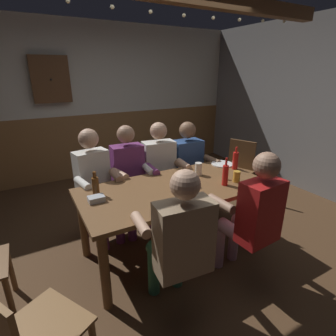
% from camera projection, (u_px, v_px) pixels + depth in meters
% --- Properties ---
extents(ground_plane, '(6.32, 6.32, 0.00)m').
position_uv_depth(ground_plane, '(166.00, 240.00, 3.04)').
color(ground_plane, '#4C331E').
extents(back_wall_upper, '(5.27, 0.12, 1.49)m').
position_uv_depth(back_wall_upper, '(94.00, 69.00, 4.45)').
color(back_wall_upper, beige).
extents(back_wall_wainscot, '(5.27, 0.12, 1.12)m').
position_uv_depth(back_wall_wainscot, '(101.00, 144.00, 4.90)').
color(back_wall_wainscot, brown).
rests_on(back_wall_wainscot, ground_plane).
extents(side_wall_concrete, '(0.12, 4.91, 2.61)m').
position_uv_depth(side_wall_concrete, '(328.00, 109.00, 3.82)').
color(side_wall_concrete, gray).
rests_on(side_wall_concrete, ground_plane).
extents(dining_table, '(1.87, 0.91, 0.75)m').
position_uv_depth(dining_table, '(175.00, 196.00, 2.65)').
color(dining_table, brown).
rests_on(dining_table, ground_plane).
extents(person_0, '(0.54, 0.56, 1.26)m').
position_uv_depth(person_0, '(96.00, 181.00, 2.91)').
color(person_0, silver).
rests_on(person_0, ground_plane).
extents(person_1, '(0.52, 0.53, 1.25)m').
position_uv_depth(person_1, '(130.00, 175.00, 3.09)').
color(person_1, '#6B2D66').
rests_on(person_1, ground_plane).
extents(person_2, '(0.56, 0.55, 1.25)m').
position_uv_depth(person_2, '(161.00, 168.00, 3.29)').
color(person_2, silver).
rests_on(person_2, ground_plane).
extents(person_3, '(0.54, 0.55, 1.22)m').
position_uv_depth(person_3, '(190.00, 164.00, 3.49)').
color(person_3, '#2D4C84').
rests_on(person_3, ground_plane).
extents(person_4, '(0.57, 0.53, 1.24)m').
position_uv_depth(person_4, '(179.00, 239.00, 1.91)').
color(person_4, '#997F60').
rests_on(person_4, ground_plane).
extents(person_5, '(0.52, 0.52, 1.25)m').
position_uv_depth(person_5, '(253.00, 213.00, 2.25)').
color(person_5, '#AD1919').
rests_on(person_5, ground_plane).
extents(chair_empty_near_left, '(0.58, 0.58, 0.88)m').
position_uv_depth(chair_empty_near_left, '(237.00, 169.00, 3.87)').
color(chair_empty_near_left, brown).
rests_on(chair_empty_near_left, ground_plane).
extents(table_candle, '(0.04, 0.04, 0.08)m').
position_uv_depth(table_candle, '(224.00, 176.00, 2.79)').
color(table_candle, '#F9E08C').
rests_on(table_candle, dining_table).
extents(condiment_caddy, '(0.14, 0.10, 0.05)m').
position_uv_depth(condiment_caddy, '(96.00, 199.00, 2.31)').
color(condiment_caddy, '#B2B7BC').
rests_on(condiment_caddy, dining_table).
extents(plate_0, '(0.26, 0.26, 0.01)m').
position_uv_depth(plate_0, '(222.00, 164.00, 3.23)').
color(plate_0, white).
rests_on(plate_0, dining_table).
extents(bottle_0, '(0.06, 0.06, 0.23)m').
position_uv_depth(bottle_0, '(95.00, 185.00, 2.42)').
color(bottle_0, '#593314').
rests_on(bottle_0, dining_table).
extents(bottle_1, '(0.07, 0.07, 0.27)m').
position_uv_depth(bottle_1, '(235.00, 160.00, 3.05)').
color(bottle_1, red).
rests_on(bottle_1, dining_table).
extents(bottle_2, '(0.06, 0.06, 0.29)m').
position_uv_depth(bottle_2, '(225.00, 175.00, 2.62)').
color(bottle_2, red).
rests_on(bottle_2, dining_table).
extents(pint_glass_0, '(0.08, 0.08, 0.14)m').
position_uv_depth(pint_glass_0, '(198.00, 169.00, 2.89)').
color(pint_glass_0, white).
rests_on(pint_glass_0, dining_table).
extents(pint_glass_1, '(0.07, 0.07, 0.12)m').
position_uv_depth(pint_glass_1, '(237.00, 177.00, 2.71)').
color(pint_glass_1, gold).
rests_on(pint_glass_1, dining_table).
extents(pint_glass_2, '(0.07, 0.07, 0.13)m').
position_uv_depth(pint_glass_2, '(175.00, 184.00, 2.51)').
color(pint_glass_2, '#4C2D19').
rests_on(pint_glass_2, dining_table).
extents(pint_glass_3, '(0.08, 0.08, 0.11)m').
position_uv_depth(pint_glass_3, '(189.00, 180.00, 2.62)').
color(pint_glass_3, '#E5C64C').
rests_on(pint_glass_3, dining_table).
extents(pint_glass_4, '(0.07, 0.07, 0.11)m').
position_uv_depth(pint_glass_4, '(186.00, 185.00, 2.51)').
color(pint_glass_4, white).
rests_on(pint_glass_4, dining_table).
extents(wall_dart_cabinet, '(0.56, 0.15, 0.70)m').
position_uv_depth(wall_dart_cabinet, '(51.00, 79.00, 4.07)').
color(wall_dart_cabinet, brown).
extents(string_lights, '(3.72, 0.04, 0.10)m').
position_uv_depth(string_lights, '(150.00, 9.00, 2.45)').
color(string_lights, '#F9EAB2').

